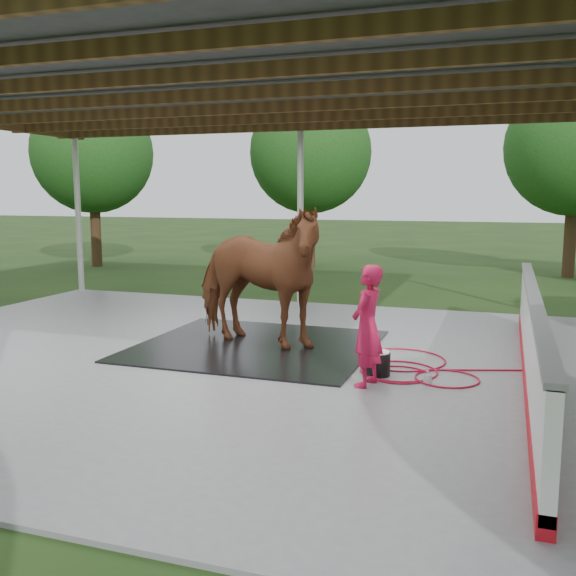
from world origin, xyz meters
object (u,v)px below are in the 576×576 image
(dasher_board, at_px, (532,342))
(wash_bucket, at_px, (377,363))
(horse, at_px, (255,276))
(handler, at_px, (367,326))

(dasher_board, xyz_separation_m, wash_bucket, (-1.93, -0.24, -0.37))
(horse, bearing_deg, wash_bucket, -100.32)
(dasher_board, bearing_deg, handler, -159.15)
(horse, xyz_separation_m, handler, (2.10, -1.49, -0.36))
(wash_bucket, bearing_deg, dasher_board, 7.09)
(horse, xyz_separation_m, wash_bucket, (2.14, -0.98, -0.96))
(dasher_board, relative_size, wash_bucket, 22.59)
(handler, height_order, wash_bucket, handler)
(wash_bucket, bearing_deg, handler, -94.20)
(dasher_board, height_order, horse, horse)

